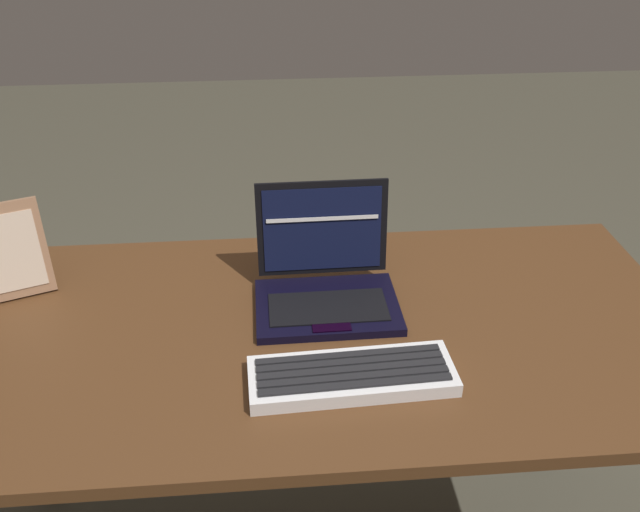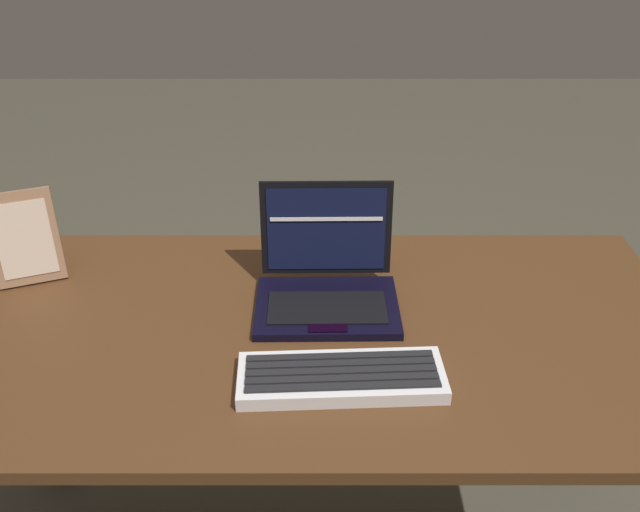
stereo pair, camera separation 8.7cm
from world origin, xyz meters
TOP-DOWN VIEW (x-y plane):
  - desk at (0.00, 0.00)m, footprint 1.42×0.67m
  - laptop_front at (0.04, 0.08)m, footprint 0.27×0.21m
  - external_keyboard at (0.07, -0.15)m, footprint 0.34×0.13m
  - photo_frame at (-0.55, 0.16)m, footprint 0.14×0.09m

SIDE VIEW (x-z plane):
  - desk at x=0.00m, z-range 0.28..1.01m
  - external_keyboard at x=0.07m, z-range 0.73..0.76m
  - laptop_front at x=0.04m, z-range 0.67..0.89m
  - photo_frame at x=-0.55m, z-range 0.73..0.92m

